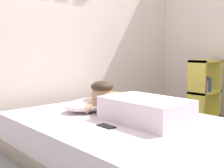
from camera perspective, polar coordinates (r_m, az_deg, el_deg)
ground_plane at (r=2.16m, az=10.82°, el=-16.73°), size 11.74×11.74×0.00m
back_wall at (r=3.13m, az=-11.88°, el=13.90°), size 3.87×0.12×2.50m
bed at (r=2.15m, az=3.70°, el=-12.07°), size 1.31×2.06×0.33m
pillow at (r=2.46m, az=-4.38°, el=-4.27°), size 0.52×0.32×0.11m
person_lying at (r=2.17m, az=4.19°, el=-4.46°), size 0.43×0.92×0.27m
coffee_cup at (r=2.55m, az=-1.06°, el=-4.26°), size 0.12×0.09×0.07m
cell_phone at (r=1.95m, az=-1.20°, el=-8.80°), size 0.07×0.14×0.01m
bookshelf at (r=3.69m, az=18.62°, el=-0.91°), size 0.45×0.24×0.75m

